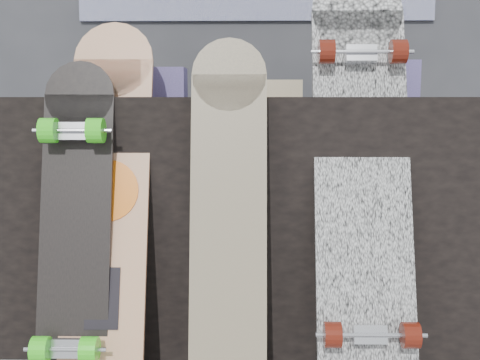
{
  "coord_description": "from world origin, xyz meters",
  "views": [
    {
      "loc": [
        -0.02,
        -1.55,
        0.79
      ],
      "look_at": [
        -0.05,
        0.2,
        0.56
      ],
      "focal_mm": 45.0,
      "sensor_mm": 36.0,
      "label": 1
    }
  ],
  "objects_px": {
    "vendor_table": "(257,214)",
    "skateboard_dark": "(74,217)",
    "longboard_cascadia": "(362,158)",
    "longboard_geisha": "(108,186)",
    "longboard_celtic": "(229,201)"
  },
  "relations": [
    {
      "from": "vendor_table",
      "to": "skateboard_dark",
      "type": "height_order",
      "value": "skateboard_dark"
    },
    {
      "from": "longboard_cascadia",
      "to": "vendor_table",
      "type": "bearing_deg",
      "value": 135.04
    },
    {
      "from": "longboard_cascadia",
      "to": "skateboard_dark",
      "type": "distance_m",
      "value": 0.84
    },
    {
      "from": "longboard_geisha",
      "to": "skateboard_dark",
      "type": "height_order",
      "value": "longboard_geisha"
    },
    {
      "from": "vendor_table",
      "to": "longboard_cascadia",
      "type": "bearing_deg",
      "value": -44.96
    },
    {
      "from": "longboard_celtic",
      "to": "longboard_cascadia",
      "type": "height_order",
      "value": "longboard_cascadia"
    },
    {
      "from": "longboard_geisha",
      "to": "longboard_cascadia",
      "type": "height_order",
      "value": "longboard_cascadia"
    },
    {
      "from": "longboard_cascadia",
      "to": "longboard_geisha",
      "type": "bearing_deg",
      "value": -178.33
    },
    {
      "from": "longboard_celtic",
      "to": "skateboard_dark",
      "type": "xyz_separation_m",
      "value": [
        -0.44,
        0.02,
        -0.05
      ]
    },
    {
      "from": "vendor_table",
      "to": "longboard_geisha",
      "type": "distance_m",
      "value": 0.56
    },
    {
      "from": "vendor_table",
      "to": "longboard_geisha",
      "type": "xyz_separation_m",
      "value": [
        -0.44,
        -0.32,
        0.14
      ]
    },
    {
      "from": "vendor_table",
      "to": "longboard_celtic",
      "type": "height_order",
      "value": "longboard_celtic"
    },
    {
      "from": "skateboard_dark",
      "to": "longboard_cascadia",
      "type": "bearing_deg",
      "value": 6.19
    },
    {
      "from": "longboard_cascadia",
      "to": "skateboard_dark",
      "type": "height_order",
      "value": "longboard_cascadia"
    },
    {
      "from": "longboard_geisha",
      "to": "longboard_celtic",
      "type": "bearing_deg",
      "value": -13.26
    }
  ]
}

